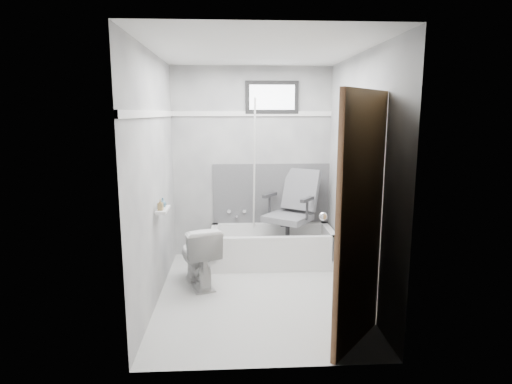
{
  "coord_description": "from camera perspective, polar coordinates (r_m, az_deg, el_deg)",
  "views": [
    {
      "loc": [
        -0.25,
        -4.12,
        1.83
      ],
      "look_at": [
        0.0,
        0.35,
        1.0
      ],
      "focal_mm": 30.0,
      "sensor_mm": 36.0,
      "label": 1
    }
  ],
  "objects": [
    {
      "name": "trim_back",
      "position": [
        5.41,
        -0.56,
        10.4
      ],
      "size": [
        2.0,
        0.02,
        0.06
      ],
      "primitive_type": "cube",
      "color": "white",
      "rests_on": "wall_back"
    },
    {
      "name": "faucet",
      "position": [
        5.54,
        -2.6,
        -2.87
      ],
      "size": [
        0.26,
        0.1,
        0.16
      ],
      "primitive_type": null,
      "color": "silver",
      "rests_on": "wall_back"
    },
    {
      "name": "office_chair",
      "position": [
        5.28,
        4.26,
        -2.63
      ],
      "size": [
        0.83,
        0.83,
        1.03
      ],
      "primitive_type": null,
      "rotation": [
        0.0,
        0.0,
        -0.63
      ],
      "color": "slate",
      "rests_on": "bathtub"
    },
    {
      "name": "shelf",
      "position": [
        4.27,
        -12.29,
        -2.3
      ],
      "size": [
        0.1,
        0.32,
        0.02
      ],
      "primitive_type": "cube",
      "color": "silver",
      "rests_on": "wall_left"
    },
    {
      "name": "trim_left",
      "position": [
        4.18,
        -13.57,
        10.09
      ],
      "size": [
        0.02,
        2.6,
        0.06
      ],
      "primitive_type": "cube",
      "color": "white",
      "rests_on": "wall_left"
    },
    {
      "name": "backerboard",
      "position": [
        5.53,
        2.05,
        -0.24
      ],
      "size": [
        1.5,
        0.02,
        0.78
      ],
      "primitive_type": "cube",
      "color": "#4C4C4F",
      "rests_on": "wall_back"
    },
    {
      "name": "window",
      "position": [
        5.43,
        2.14,
        12.51
      ],
      "size": [
        0.66,
        0.04,
        0.4
      ],
      "primitive_type": null,
      "color": "black",
      "rests_on": "wall_back"
    },
    {
      "name": "bathtub",
      "position": [
        5.32,
        2.14,
        -7.22
      ],
      "size": [
        1.5,
        0.7,
        0.42
      ],
      "primitive_type": null,
      "color": "white",
      "rests_on": "floor"
    },
    {
      "name": "wall_left",
      "position": [
        4.23,
        -13.38,
        1.67
      ],
      "size": [
        0.02,
        2.6,
        2.4
      ],
      "primitive_type": "cube",
      "color": "slate",
      "rests_on": "floor"
    },
    {
      "name": "pole",
      "position": [
        5.24,
        -0.24,
        1.95
      ],
      "size": [
        0.02,
        0.44,
        1.91
      ],
      "primitive_type": "cylinder",
      "rotation": [
        0.22,
        0.0,
        0.0
      ],
      "color": "silver",
      "rests_on": "bathtub"
    },
    {
      "name": "soap_bottle_a",
      "position": [
        4.18,
        -12.63,
        -1.67
      ],
      "size": [
        0.05,
        0.05,
        0.11
      ],
      "primitive_type": "imported",
      "rotation": [
        0.0,
        0.0,
        -0.08
      ],
      "color": "olive",
      "rests_on": "shelf"
    },
    {
      "name": "ceiling",
      "position": [
        4.16,
        0.28,
        18.38
      ],
      "size": [
        2.6,
        2.6,
        0.0
      ],
      "primitive_type": "plane",
      "rotation": [
        3.14,
        0.0,
        0.0
      ],
      "color": "silver",
      "rests_on": "floor"
    },
    {
      "name": "wall_front",
      "position": [
        2.9,
        1.81,
        -2.04
      ],
      "size": [
        2.0,
        0.02,
        2.4
      ],
      "primitive_type": "cube",
      "color": "slate",
      "rests_on": "floor"
    },
    {
      "name": "soap_bottle_b",
      "position": [
        4.32,
        -12.33,
        -1.36
      ],
      "size": [
        0.1,
        0.1,
        0.09
      ],
      "primitive_type": "imported",
      "rotation": [
        0.0,
        0.0,
        0.88
      ],
      "color": "#456B7F",
      "rests_on": "shelf"
    },
    {
      "name": "wall_back",
      "position": [
        5.46,
        -0.55,
        3.88
      ],
      "size": [
        2.0,
        0.02,
        2.4
      ],
      "primitive_type": "cube",
      "color": "slate",
      "rests_on": "floor"
    },
    {
      "name": "door",
      "position": [
        3.2,
        19.59,
        -5.13
      ],
      "size": [
        0.78,
        0.78,
        2.0
      ],
      "primitive_type": null,
      "color": "brown",
      "rests_on": "floor"
    },
    {
      "name": "floor",
      "position": [
        4.51,
        0.25,
        -13.42
      ],
      "size": [
        2.6,
        2.6,
        0.0
      ],
      "primitive_type": "plane",
      "color": "silver",
      "rests_on": "ground"
    },
    {
      "name": "toilet",
      "position": [
        4.66,
        -7.67,
        -8.4
      ],
      "size": [
        0.57,
        0.75,
        0.65
      ],
      "primitive_type": "imported",
      "rotation": [
        0.0,
        0.0,
        3.47
      ],
      "color": "silver",
      "rests_on": "floor"
    },
    {
      "name": "wall_right",
      "position": [
        4.35,
        13.55,
        1.89
      ],
      "size": [
        0.02,
        2.6,
        2.4
      ],
      "primitive_type": "cube",
      "color": "slate",
      "rests_on": "floor"
    }
  ]
}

